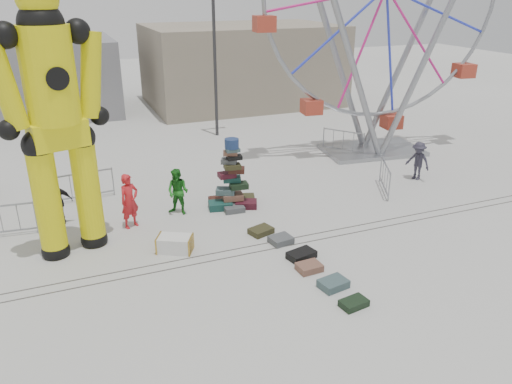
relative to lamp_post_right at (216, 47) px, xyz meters
name	(u,v)px	position (x,y,z in m)	size (l,w,h in m)	color
ground	(256,263)	(-3.09, -13.00, -4.48)	(90.00, 90.00, 0.00)	#9E9E99
track_line_near	(249,254)	(-3.09, -12.40, -4.48)	(40.00, 0.04, 0.01)	#47443F
track_line_far	(244,247)	(-3.09, -12.00, -4.48)	(40.00, 0.04, 0.01)	#47443F
building_right	(242,65)	(3.91, 7.00, -1.98)	(12.00, 8.00, 5.00)	gray
building_left	(28,77)	(-9.09, 9.00, -2.28)	(10.00, 8.00, 4.40)	gray
lamp_post_right	(216,47)	(0.00, 0.00, 0.00)	(1.41, 0.25, 8.00)	#2D2D30
lamp_post_left	(65,49)	(-7.00, 2.00, 0.00)	(1.41, 0.25, 8.00)	#2D2D30
suitcase_tower	(232,188)	(-2.39, -8.95, -3.78)	(1.88, 1.58, 2.50)	#16433D
crash_test_dummy	(55,114)	(-7.79, -10.22, -0.38)	(3.09, 1.39, 7.79)	black
ferris_wheel	(384,11)	(5.82, -5.48, 1.80)	(10.95, 3.22, 12.77)	gray
steamer_trunk	(175,244)	(-5.06, -11.44, -4.24)	(1.02, 0.59, 0.48)	silver
row_case_0	(261,231)	(-2.27, -11.33, -4.39)	(0.72, 0.53, 0.19)	#35341A
row_case_1	(281,240)	(-1.94, -12.13, -4.38)	(0.66, 0.56, 0.20)	#4E5255
row_case_2	(301,255)	(-1.77, -13.20, -4.38)	(0.81, 0.51, 0.21)	black
row_case_3	(309,267)	(-1.88, -13.89, -4.38)	(0.66, 0.52, 0.20)	brown
row_case_4	(333,284)	(-1.69, -14.87, -4.37)	(0.72, 0.54, 0.22)	#3E5759
row_case_5	(354,303)	(-1.64, -15.78, -4.39)	(0.68, 0.43, 0.18)	black
barricade_dummy_b	(1,221)	(-9.83, -8.55, -3.93)	(2.00, 0.10, 1.10)	gray
barricade_dummy_c	(85,186)	(-7.18, -6.45, -3.93)	(2.00, 0.10, 1.10)	gray
barricade_wheel_front	(385,178)	(3.45, -9.80, -3.93)	(2.00, 0.10, 1.10)	gray
barricade_wheel_back	(343,142)	(4.46, -5.11, -3.93)	(2.00, 0.10, 1.10)	gray
pedestrian_red	(130,201)	(-5.99, -9.29, -3.58)	(0.66, 0.43, 1.81)	red
pedestrian_green	(178,192)	(-4.32, -8.88, -3.67)	(0.78, 0.61, 1.61)	#1A6A1A
pedestrian_black	(58,202)	(-8.14, -8.25, -3.69)	(0.93, 0.39, 1.59)	black
pedestrian_grey	(418,161)	(5.44, -9.21, -3.70)	(1.01, 0.58, 1.56)	#282633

